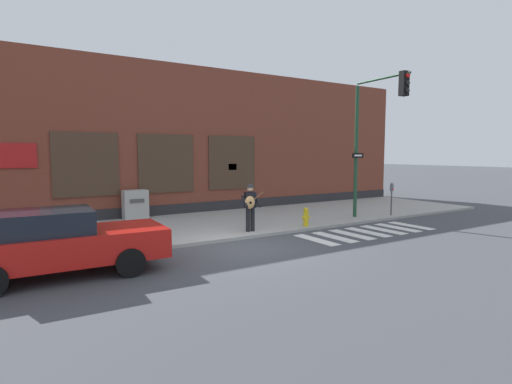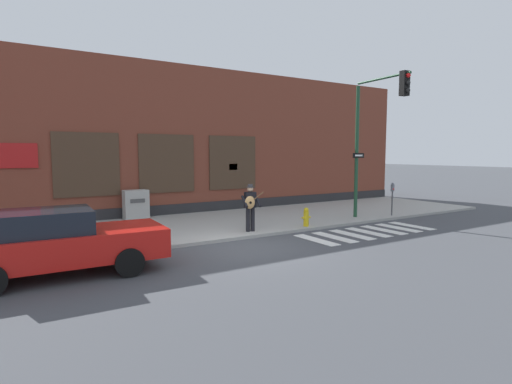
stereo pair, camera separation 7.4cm
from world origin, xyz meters
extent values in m
plane|color=#424449|center=(0.00, 0.00, 0.00)|extent=(160.00, 160.00, 0.00)
cube|color=#9E9E99|center=(0.00, 3.90, 0.05)|extent=(28.00, 5.77, 0.11)
cube|color=brown|center=(0.00, 8.78, 3.35)|extent=(28.00, 4.00, 6.70)
cube|color=#28282B|center=(0.00, 6.76, 0.28)|extent=(28.00, 0.04, 0.55)
cube|color=#473323|center=(-3.25, 6.75, 2.35)|extent=(2.47, 0.06, 2.53)
cube|color=black|center=(-3.25, 6.74, 2.35)|extent=(2.35, 0.03, 2.41)
cube|color=#473323|center=(0.00, 6.75, 2.35)|extent=(2.47, 0.06, 2.53)
cube|color=black|center=(0.00, 6.74, 2.35)|extent=(2.35, 0.03, 2.41)
cube|color=#473323|center=(3.25, 6.75, 2.35)|extent=(2.47, 0.06, 2.53)
cube|color=black|center=(3.25, 6.74, 2.35)|extent=(2.35, 0.03, 2.41)
cube|color=red|center=(-5.63, 6.74, 2.71)|extent=(1.40, 0.04, 0.90)
cube|color=yellow|center=(3.25, 6.73, 2.15)|extent=(0.44, 0.02, 0.30)
cube|color=silver|center=(2.47, -0.29, 0.01)|extent=(0.42, 1.90, 0.01)
cube|color=silver|center=(3.27, -0.29, 0.01)|extent=(0.42, 1.90, 0.01)
cube|color=silver|center=(4.07, -0.29, 0.01)|extent=(0.42, 1.90, 0.01)
cube|color=silver|center=(4.86, -0.29, 0.01)|extent=(0.42, 1.90, 0.01)
cube|color=silver|center=(5.66, -0.29, 0.01)|extent=(0.42, 1.90, 0.01)
cube|color=silver|center=(6.46, -0.29, 0.01)|extent=(0.42, 1.90, 0.01)
cube|color=silver|center=(7.25, -0.29, 0.01)|extent=(0.42, 1.90, 0.01)
cube|color=red|center=(-4.94, -0.08, 0.67)|extent=(4.66, 1.99, 0.68)
cube|color=black|center=(-5.19, -0.08, 1.27)|extent=(1.89, 1.64, 0.52)
cube|color=silver|center=(-2.67, 0.41, 0.74)|extent=(0.07, 0.24, 0.12)
cube|color=silver|center=(-2.70, -0.73, 0.74)|extent=(0.07, 0.24, 0.12)
cylinder|color=black|center=(-3.58, 0.74, 0.33)|extent=(0.67, 0.26, 0.66)
cylinder|color=black|center=(-3.64, -1.00, 0.33)|extent=(0.67, 0.26, 0.66)
cylinder|color=black|center=(1.23, 1.61, 0.52)|extent=(0.15, 0.15, 0.83)
cylinder|color=black|center=(1.05, 1.62, 0.52)|extent=(0.15, 0.15, 0.83)
cube|color=black|center=(1.14, 1.63, 1.20)|extent=(0.41, 0.28, 0.54)
sphere|color=tan|center=(1.14, 1.63, 1.58)|extent=(0.22, 0.22, 0.22)
cylinder|color=#333338|center=(1.14, 1.63, 1.64)|extent=(0.27, 0.27, 0.02)
cylinder|color=#333338|center=(1.14, 1.63, 1.69)|extent=(0.18, 0.18, 0.09)
cylinder|color=black|center=(1.36, 1.49, 1.16)|extent=(0.18, 0.52, 0.39)
cylinder|color=black|center=(0.89, 1.57, 1.16)|extent=(0.18, 0.52, 0.39)
ellipsoid|color=tan|center=(1.03, 1.47, 1.14)|extent=(0.38, 0.18, 0.44)
cylinder|color=black|center=(1.02, 1.41, 1.14)|extent=(0.09, 0.03, 0.09)
cylinder|color=brown|center=(1.28, 1.40, 1.32)|extent=(0.47, 0.12, 0.34)
cylinder|color=#1E472D|center=(6.55, 1.97, 2.83)|extent=(0.15, 0.15, 5.45)
cylinder|color=#1E472D|center=(6.47, 0.65, 5.65)|extent=(0.24, 2.65, 0.09)
cube|color=black|center=(6.41, -0.41, 5.30)|extent=(0.31, 0.26, 0.88)
sphere|color=red|center=(6.40, -0.57, 5.57)|extent=(0.17, 0.17, 0.17)
sphere|color=black|center=(6.40, -0.57, 5.30)|extent=(0.17, 0.17, 0.17)
sphere|color=black|center=(6.40, -0.57, 5.04)|extent=(0.17, 0.17, 0.17)
cube|color=black|center=(6.54, 1.86, 2.71)|extent=(0.60, 0.06, 0.20)
cube|color=white|center=(6.54, 1.84, 2.71)|extent=(0.40, 0.04, 0.07)
cylinder|color=#47474C|center=(8.19, 1.42, 0.63)|extent=(0.06, 0.06, 1.05)
cube|color=slate|center=(8.19, 1.42, 1.31)|extent=(0.13, 0.10, 0.30)
sphere|color=slate|center=(8.19, 1.42, 1.49)|extent=(0.11, 0.11, 0.11)
cube|color=red|center=(8.19, 1.37, 1.26)|extent=(0.09, 0.01, 0.07)
cube|color=#ADADA8|center=(-1.51, 6.33, 0.70)|extent=(0.97, 0.56, 1.19)
cube|color=#4C4C4C|center=(-1.51, 6.04, 0.88)|extent=(0.58, 0.02, 0.16)
cylinder|color=gold|center=(3.39, 1.36, 0.38)|extent=(0.20, 0.20, 0.55)
sphere|color=gold|center=(3.39, 1.36, 0.72)|extent=(0.18, 0.18, 0.18)
cylinder|color=gold|center=(3.25, 1.36, 0.44)|extent=(0.10, 0.07, 0.07)
cylinder|color=gold|center=(3.53, 1.36, 0.44)|extent=(0.10, 0.07, 0.07)
camera|label=1|loc=(-5.92, -10.01, 2.79)|focal=28.00mm
camera|label=2|loc=(-5.85, -10.05, 2.79)|focal=28.00mm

